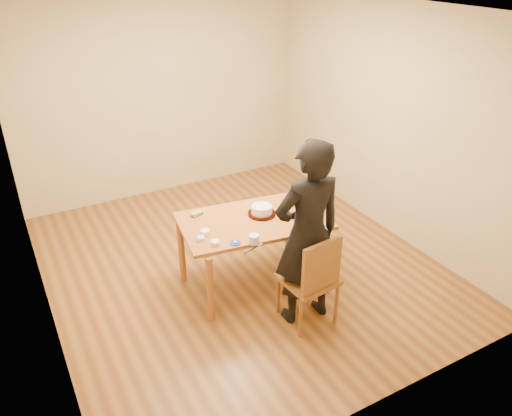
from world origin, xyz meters
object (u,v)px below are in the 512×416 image
dining_table (254,221)px  person (308,235)px  cake_plate (262,214)px  dining_chair (308,279)px  cake (262,210)px

dining_table → person: (0.15, -0.73, 0.18)m
cake_plate → person: person is taller
dining_chair → cake_plate: size_ratio=1.63×
dining_table → cake: bearing=29.1°
dining_table → cake_plate: cake_plate is taller
dining_table → person: bearing=-70.4°
dining_chair → cake: 0.89m
dining_chair → cake: bearing=86.5°
cake_plate → person: 0.79m
dining_table → dining_chair: dining_table is taller
cake_plate → dining_chair: bearing=-87.9°
dining_table → cake: (0.12, 0.05, 0.07)m
dining_chair → person: (0.00, 0.05, 0.46)m
cake_plate → person: size_ratio=0.16×
cake → person: 0.78m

